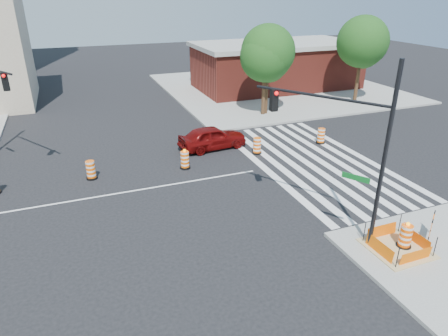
{
  "coord_description": "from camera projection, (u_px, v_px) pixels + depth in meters",
  "views": [
    {
      "loc": [
        -2.0,
        -18.6,
        9.45
      ],
      "look_at": [
        4.49,
        -1.92,
        1.4
      ],
      "focal_mm": 32.0,
      "sensor_mm": 36.0,
      "label": 1
    }
  ],
  "objects": [
    {
      "name": "brick_storefront",
      "position": [
        277.0,
        66.0,
        40.65
      ],
      "size": [
        16.5,
        8.5,
        4.6
      ],
      "color": "maroon",
      "rests_on": "ground"
    },
    {
      "name": "crosswalk_east",
      "position": [
        312.0,
        161.0,
        23.97
      ],
      "size": [
        6.75,
        13.5,
        0.01
      ],
      "color": "silver",
      "rests_on": "ground"
    },
    {
      "name": "tree_north_d",
      "position": [
        268.0,
        55.0,
        30.88
      ],
      "size": [
        4.2,
        4.2,
        7.13
      ],
      "color": "#382314",
      "rests_on": "ground"
    },
    {
      "name": "sidewalk_ne",
      "position": [
        275.0,
        87.0,
        41.57
      ],
      "size": [
        22.0,
        22.0,
        0.15
      ],
      "primitive_type": "cube",
      "color": "gray",
      "rests_on": "ground"
    },
    {
      "name": "lane_centerline",
      "position": [
        128.0,
        192.0,
        20.35
      ],
      "size": [
        14.0,
        0.12,
        0.01
      ],
      "primitive_type": "cube",
      "color": "silver",
      "rests_on": "ground"
    },
    {
      "name": "median_drum_4",
      "position": [
        257.0,
        146.0,
        24.89
      ],
      "size": [
        0.6,
        0.6,
        1.02
      ],
      "color": "black",
      "rests_on": "ground"
    },
    {
      "name": "median_drum_2",
      "position": [
        91.0,
        171.0,
        21.56
      ],
      "size": [
        0.6,
        0.6,
        1.02
      ],
      "color": "black",
      "rests_on": "ground"
    },
    {
      "name": "median_drum_3",
      "position": [
        185.0,
        160.0,
        22.82
      ],
      "size": [
        0.6,
        0.6,
        1.18
      ],
      "color": "black",
      "rests_on": "ground"
    },
    {
      "name": "barricade",
      "position": [
        432.0,
        225.0,
        16.09
      ],
      "size": [
        0.75,
        0.59,
        1.08
      ],
      "rotation": [
        0.0,
        0.0,
        0.66
      ],
      "color": "#FF5E05",
      "rests_on": "ground"
    },
    {
      "name": "median_drum_5",
      "position": [
        321.0,
        136.0,
        26.56
      ],
      "size": [
        0.6,
        0.6,
        1.02
      ],
      "color": "black",
      "rests_on": "ground"
    },
    {
      "name": "pit_drum",
      "position": [
        405.0,
        237.0,
        15.54
      ],
      "size": [
        0.58,
        0.58,
        1.14
      ],
      "color": "black",
      "rests_on": "ground"
    },
    {
      "name": "signal_pole_se",
      "position": [
        345.0,
        135.0,
        14.9
      ],
      "size": [
        3.05,
        4.7,
        7.25
      ],
      "rotation": [
        0.0,
        0.0,
        2.14
      ],
      "color": "black",
      "rests_on": "ground"
    },
    {
      "name": "tree_north_c",
      "position": [
        265.0,
        59.0,
        30.8
      ],
      "size": [
        3.93,
        3.93,
        6.67
      ],
      "color": "#382314",
      "rests_on": "ground"
    },
    {
      "name": "tree_north_e",
      "position": [
        362.0,
        45.0,
        34.51
      ],
      "size": [
        4.42,
        4.42,
        7.51
      ],
      "color": "#382314",
      "rests_on": "ground"
    },
    {
      "name": "ground",
      "position": [
        128.0,
        192.0,
        20.35
      ],
      "size": [
        120.0,
        120.0,
        0.0
      ],
      "primitive_type": "plane",
      "color": "black",
      "rests_on": "ground"
    },
    {
      "name": "red_coupe",
      "position": [
        212.0,
        137.0,
        25.58
      ],
      "size": [
        4.55,
        2.19,
        1.5
      ],
      "primitive_type": "imported",
      "rotation": [
        0.0,
        0.0,
        1.67
      ],
      "color": "#620908",
      "rests_on": "ground"
    },
    {
      "name": "excavation_pit",
      "position": [
        397.0,
        247.0,
        15.58
      ],
      "size": [
        2.2,
        2.2,
        0.9
      ],
      "color": "tan",
      "rests_on": "ground"
    }
  ]
}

